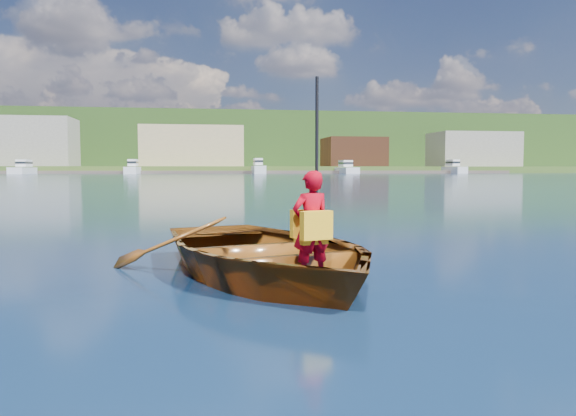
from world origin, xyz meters
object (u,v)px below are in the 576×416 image
rowboat (264,252)px  marina_yachts (187,168)px  child_paddler (311,225)px  dock (226,172)px

rowboat → marina_yachts: size_ratio=0.03×
rowboat → child_paddler: child_paddler is taller
rowboat → dock: 148.68m
dock → marina_yachts: (-10.34, -4.67, 0.97)m
rowboat → child_paddler: size_ratio=2.33×
child_paddler → dock: child_paddler is taller
child_paddler → marina_yachts: (-5.54, 144.72, 0.69)m
marina_yachts → child_paddler: bearing=-87.8°
child_paddler → dock: size_ratio=0.01×
rowboat → dock: (5.21, 148.58, 0.10)m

